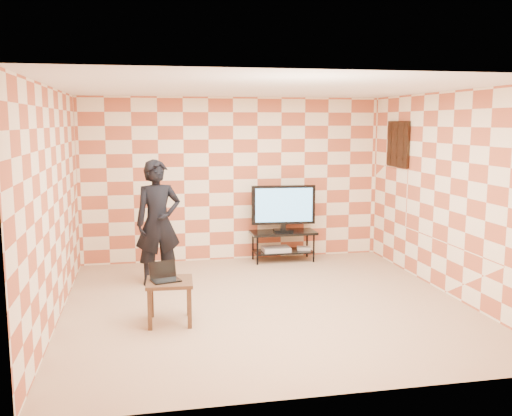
{
  "coord_description": "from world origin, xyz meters",
  "views": [
    {
      "loc": [
        -1.5,
        -6.82,
        2.3
      ],
      "look_at": [
        0.0,
        0.6,
        1.15
      ],
      "focal_mm": 40.0,
      "sensor_mm": 36.0,
      "label": 1
    }
  ],
  "objects_px": {
    "tv_stand": "(283,239)",
    "side_table": "(170,288)",
    "tv": "(283,206)",
    "person": "(158,223)"
  },
  "relations": [
    {
      "from": "tv_stand",
      "to": "tv",
      "type": "distance_m",
      "value": 0.56
    },
    {
      "from": "tv",
      "to": "side_table",
      "type": "relative_size",
      "value": 1.91
    },
    {
      "from": "tv",
      "to": "side_table",
      "type": "bearing_deg",
      "value": -127.4
    },
    {
      "from": "tv_stand",
      "to": "side_table",
      "type": "distance_m",
      "value": 3.29
    },
    {
      "from": "tv",
      "to": "person",
      "type": "height_order",
      "value": "person"
    },
    {
      "from": "tv_stand",
      "to": "side_table",
      "type": "xyz_separation_m",
      "value": [
        -2.0,
        -2.62,
        0.04
      ]
    },
    {
      "from": "tv_stand",
      "to": "side_table",
      "type": "relative_size",
      "value": 1.94
    },
    {
      "from": "tv_stand",
      "to": "tv",
      "type": "bearing_deg",
      "value": -85.73
    },
    {
      "from": "side_table",
      "to": "person",
      "type": "xyz_separation_m",
      "value": [
        -0.07,
        1.63,
        0.48
      ]
    },
    {
      "from": "side_table",
      "to": "person",
      "type": "height_order",
      "value": "person"
    }
  ]
}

